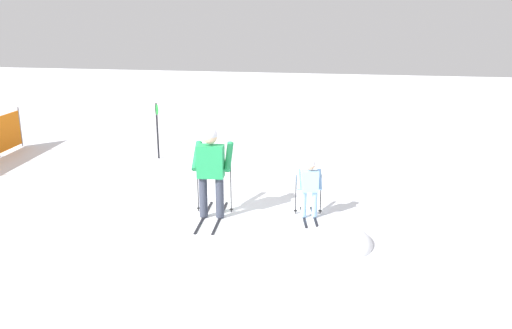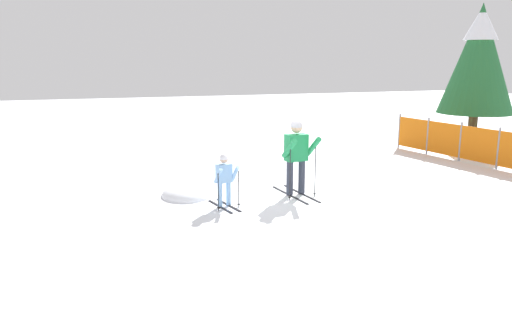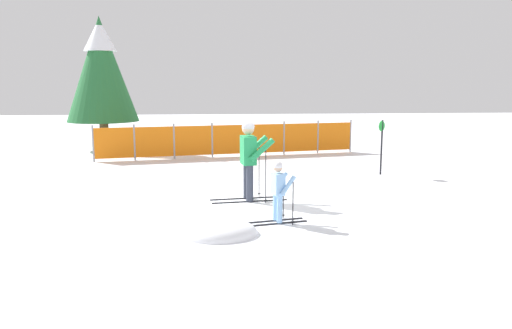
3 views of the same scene
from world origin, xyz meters
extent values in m
plane|color=white|center=(0.00, 0.00, 0.00)|extent=(60.00, 60.00, 0.00)
cube|color=black|center=(-0.27, 0.33, 0.01)|extent=(1.62, 0.25, 0.02)
cube|color=black|center=(-0.23, 0.03, 0.01)|extent=(1.62, 0.25, 0.02)
cylinder|color=#333847|center=(-0.27, 0.33, 0.40)|extent=(0.15, 0.15, 0.77)
cylinder|color=#333847|center=(-0.23, 0.03, 0.40)|extent=(0.15, 0.15, 0.77)
cube|color=#1E8C4C|center=(-0.25, 0.18, 1.09)|extent=(0.33, 0.51, 0.60)
cylinder|color=#1E8C4C|center=(-0.06, 0.51, 1.13)|extent=(0.55, 0.19, 0.49)
cylinder|color=#1E8C4C|center=(0.01, -0.09, 1.13)|extent=(0.55, 0.19, 0.49)
sphere|color=#D8AD8C|center=(-0.25, 0.18, 1.54)|extent=(0.26, 0.26, 0.26)
sphere|color=silver|center=(-0.25, 0.18, 1.59)|extent=(0.27, 0.27, 0.27)
cylinder|color=black|center=(0.01, 0.54, 0.60)|extent=(0.02, 0.02, 1.20)
cylinder|color=black|center=(0.01, 0.54, 0.06)|extent=(0.07, 0.07, 0.01)
cylinder|color=black|center=(0.09, -0.10, 0.60)|extent=(0.02, 0.02, 1.20)
cylinder|color=black|center=(0.09, -0.10, 0.06)|extent=(0.07, 0.07, 0.01)
cube|color=black|center=(0.13, -1.49, 0.01)|extent=(1.04, 0.28, 0.02)
cube|color=black|center=(0.17, -1.68, 0.01)|extent=(1.04, 0.28, 0.02)
cylinder|color=#8CBFF2|center=(0.13, -1.49, 0.27)|extent=(0.10, 0.10, 0.50)
cylinder|color=#8CBFF2|center=(0.17, -1.68, 0.27)|extent=(0.10, 0.10, 0.50)
cube|color=#8CBFF2|center=(0.15, -1.59, 0.71)|extent=(0.24, 0.34, 0.39)
cylinder|color=#8CBFF2|center=(0.22, -1.37, 0.71)|extent=(0.31, 0.14, 0.37)
cylinder|color=#8CBFF2|center=(0.31, -1.75, 0.71)|extent=(0.31, 0.14, 0.37)
sphere|color=#D8AD8C|center=(0.15, -1.59, 1.01)|extent=(0.17, 0.17, 0.17)
sphere|color=white|center=(0.15, -1.59, 1.04)|extent=(0.17, 0.17, 0.17)
cylinder|color=black|center=(0.29, -1.31, 0.39)|extent=(0.02, 0.02, 0.78)
cylinder|color=black|center=(0.29, -1.31, 0.06)|extent=(0.07, 0.07, 0.01)
cylinder|color=black|center=(0.40, -1.77, 0.39)|extent=(0.02, 0.02, 0.78)
cylinder|color=black|center=(0.40, -1.77, 0.06)|extent=(0.07, 0.07, 0.01)
cylinder|color=gray|center=(-4.79, 5.85, 0.59)|extent=(0.06, 0.06, 1.18)
cylinder|color=gray|center=(-3.54, 6.08, 0.59)|extent=(0.06, 0.06, 1.18)
cylinder|color=gray|center=(-2.28, 6.31, 0.59)|extent=(0.06, 0.06, 1.18)
cylinder|color=gray|center=(-1.03, 6.54, 0.59)|extent=(0.06, 0.06, 1.18)
cube|color=orange|center=(-4.17, 5.96, 0.59)|extent=(1.26, 0.26, 0.99)
cube|color=orange|center=(-2.91, 6.19, 0.59)|extent=(1.26, 0.26, 0.99)
cube|color=orange|center=(-1.65, 6.43, 0.59)|extent=(1.26, 0.26, 0.99)
cylinder|color=#4C3823|center=(-5.15, 9.21, 0.52)|extent=(0.33, 0.33, 1.05)
cone|color=#246634|center=(-5.15, 9.21, 3.00)|extent=(2.67, 2.67, 3.90)
cone|color=white|center=(-5.15, 9.21, 4.25)|extent=(1.20, 1.20, 1.17)
ellipsoid|color=white|center=(-0.91, -2.21, 0.00)|extent=(1.30, 1.10, 0.52)
camera|label=1|loc=(-8.57, -2.56, 3.44)|focal=35.00mm
camera|label=2|loc=(9.90, -3.99, 3.05)|focal=35.00mm
camera|label=3|loc=(-0.99, -10.26, 2.50)|focal=35.00mm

